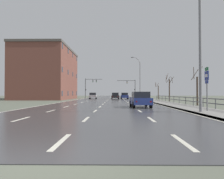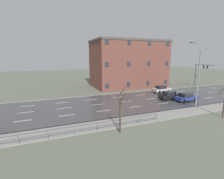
{
  "view_description": "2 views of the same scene",
  "coord_description": "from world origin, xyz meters",
  "px_view_note": "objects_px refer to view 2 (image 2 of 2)",
  "views": [
    {
      "loc": [
        1.56,
        -4.27,
        1.41
      ],
      "look_at": [
        0.58,
        65.28,
        2.63
      ],
      "focal_mm": 34.87,
      "sensor_mm": 36.0,
      "label": 1
    },
    {
      "loc": [
        26.25,
        26.59,
        7.95
      ],
      "look_at": [
        0.0,
        37.11,
        2.43
      ],
      "focal_mm": 26.97,
      "sensor_mm": 36.0,
      "label": 2
    }
  ],
  "objects_px": {
    "traffic_signal_left": "(200,71)",
    "car_near_left": "(186,97)",
    "car_near_right": "(170,95)",
    "street_lamp_midground": "(198,76)",
    "car_far_right": "(161,89)",
    "brick_building": "(128,64)"
  },
  "relations": [
    {
      "from": "car_near_right",
      "to": "car_near_left",
      "type": "bearing_deg",
      "value": 36.41
    },
    {
      "from": "traffic_signal_left",
      "to": "car_far_right",
      "type": "height_order",
      "value": "traffic_signal_left"
    },
    {
      "from": "traffic_signal_left",
      "to": "brick_building",
      "type": "distance_m",
      "value": 18.99
    },
    {
      "from": "car_far_right",
      "to": "street_lamp_midground",
      "type": "bearing_deg",
      "value": -14.32
    },
    {
      "from": "traffic_signal_left",
      "to": "car_near_left",
      "type": "xyz_separation_m",
      "value": [
        10.49,
        -14.82,
        -3.44
      ]
    },
    {
      "from": "traffic_signal_left",
      "to": "car_near_left",
      "type": "relative_size",
      "value": 1.49
    },
    {
      "from": "traffic_signal_left",
      "to": "car_far_right",
      "type": "distance_m",
      "value": 14.7
    },
    {
      "from": "traffic_signal_left",
      "to": "brick_building",
      "type": "bearing_deg",
      "value": -115.63
    },
    {
      "from": "car_far_right",
      "to": "brick_building",
      "type": "relative_size",
      "value": 0.22
    },
    {
      "from": "street_lamp_midground",
      "to": "traffic_signal_left",
      "type": "relative_size",
      "value": 1.66
    },
    {
      "from": "car_near_left",
      "to": "brick_building",
      "type": "height_order",
      "value": "brick_building"
    },
    {
      "from": "car_near_left",
      "to": "car_near_right",
      "type": "height_order",
      "value": "same"
    },
    {
      "from": "brick_building",
      "to": "car_near_right",
      "type": "bearing_deg",
      "value": 1.48
    },
    {
      "from": "brick_building",
      "to": "street_lamp_midground",
      "type": "bearing_deg",
      "value": 1.08
    },
    {
      "from": "street_lamp_midground",
      "to": "brick_building",
      "type": "relative_size",
      "value": 0.53
    },
    {
      "from": "car_near_left",
      "to": "car_far_right",
      "type": "distance_m",
      "value": 8.0
    },
    {
      "from": "car_near_right",
      "to": "brick_building",
      "type": "bearing_deg",
      "value": -179.68
    },
    {
      "from": "car_near_right",
      "to": "street_lamp_midground",
      "type": "bearing_deg",
      "value": -1.23
    },
    {
      "from": "car_far_right",
      "to": "car_near_right",
      "type": "height_order",
      "value": "same"
    },
    {
      "from": "car_near_left",
      "to": "car_near_right",
      "type": "xyz_separation_m",
      "value": [
        -2.33,
        -1.79,
        0.0
      ]
    },
    {
      "from": "car_far_right",
      "to": "brick_building",
      "type": "bearing_deg",
      "value": -166.3
    },
    {
      "from": "street_lamp_midground",
      "to": "car_far_right",
      "type": "bearing_deg",
      "value": 167.49
    }
  ]
}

